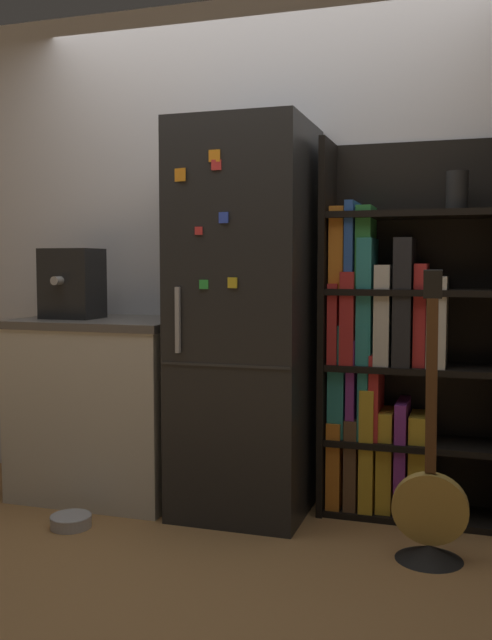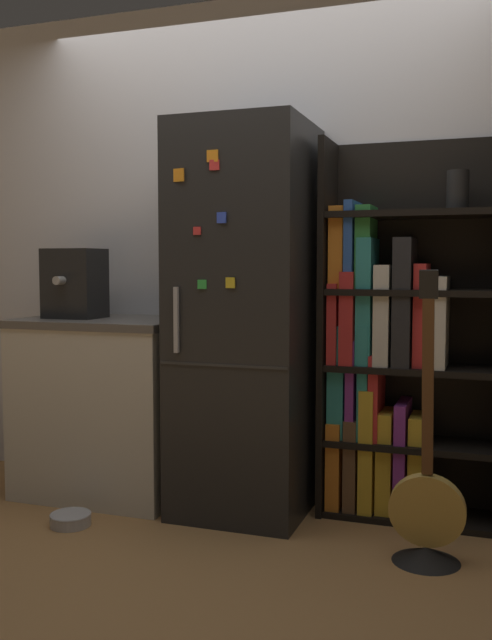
{
  "view_description": "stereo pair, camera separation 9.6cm",
  "coord_description": "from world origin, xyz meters",
  "px_view_note": "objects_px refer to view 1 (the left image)",
  "views": [
    {
      "loc": [
        1.05,
        -3.17,
        1.22
      ],
      "look_at": [
        -0.0,
        0.15,
        0.94
      ],
      "focal_mm": 40.0,
      "sensor_mm": 36.0,
      "label": 1
    },
    {
      "loc": [
        1.15,
        -3.14,
        1.22
      ],
      "look_at": [
        -0.0,
        0.15,
        0.94
      ],
      "focal_mm": 40.0,
      "sensor_mm": 36.0,
      "label": 2
    }
  ],
  "objects_px": {
    "espresso_machine": "(72,284)",
    "guitar": "(430,519)",
    "pet_bowl": "(71,520)",
    "refrigerator": "(246,320)",
    "bookshelf": "(392,352)"
  },
  "relations": [
    {
      "from": "refrigerator",
      "to": "espresso_machine",
      "type": "relative_size",
      "value": 5.17
    },
    {
      "from": "refrigerator",
      "to": "bookshelf",
      "type": "distance_m",
      "value": 0.73
    },
    {
      "from": "refrigerator",
      "to": "guitar",
      "type": "bearing_deg",
      "value": -21.62
    },
    {
      "from": "espresso_machine",
      "to": "guitar",
      "type": "relative_size",
      "value": 0.3
    },
    {
      "from": "refrigerator",
      "to": "espresso_machine",
      "type": "bearing_deg",
      "value": -178.64
    },
    {
      "from": "espresso_machine",
      "to": "guitar",
      "type": "height_order",
      "value": "espresso_machine"
    },
    {
      "from": "espresso_machine",
      "to": "pet_bowl",
      "type": "xyz_separation_m",
      "value": [
        0.25,
        -0.46,
        -1.08
      ]
    },
    {
      "from": "pet_bowl",
      "to": "guitar",
      "type": "bearing_deg",
      "value": 4.47
    },
    {
      "from": "pet_bowl",
      "to": "bookshelf",
      "type": "bearing_deg",
      "value": 25.38
    },
    {
      "from": "bookshelf",
      "to": "espresso_machine",
      "type": "height_order",
      "value": "bookshelf"
    },
    {
      "from": "guitar",
      "to": "pet_bowl",
      "type": "xyz_separation_m",
      "value": [
        -1.6,
        -0.13,
        -0.14
      ]
    },
    {
      "from": "espresso_machine",
      "to": "pet_bowl",
      "type": "bearing_deg",
      "value": -61.5
    },
    {
      "from": "bookshelf",
      "to": "espresso_machine",
      "type": "distance_m",
      "value": 1.68
    },
    {
      "from": "refrigerator",
      "to": "bookshelf",
      "type": "bearing_deg",
      "value": 14.02
    },
    {
      "from": "refrigerator",
      "to": "pet_bowl",
      "type": "xyz_separation_m",
      "value": [
        -0.7,
        -0.49,
        -0.91
      ]
    }
  ]
}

